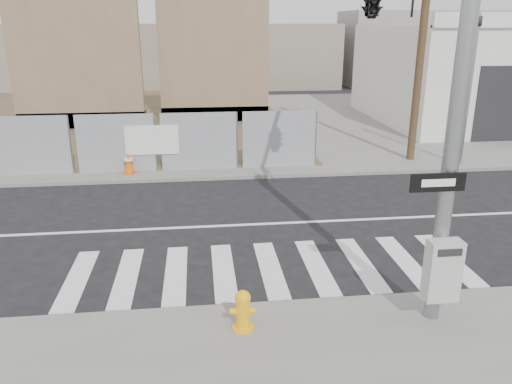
{
  "coord_description": "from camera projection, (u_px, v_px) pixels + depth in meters",
  "views": [
    {
      "loc": [
        -1.42,
        -11.96,
        4.95
      ],
      "look_at": [
        -0.19,
        -1.49,
        1.4
      ],
      "focal_mm": 35.0,
      "sensor_mm": 36.0,
      "label": 1
    }
  ],
  "objects": [
    {
      "name": "ground",
      "position": [
        257.0,
        224.0,
        12.99
      ],
      "size": [
        100.0,
        100.0,
        0.0
      ],
      "primitive_type": "plane",
      "color": "black",
      "rests_on": "ground"
    },
    {
      "name": "sidewalk_far",
      "position": [
        225.0,
        123.0,
        26.15
      ],
      "size": [
        50.0,
        20.0,
        0.12
      ],
      "primitive_type": "cube",
      "color": "slate",
      "rests_on": "ground"
    },
    {
      "name": "signal_pole",
      "position": [
        394.0,
        33.0,
        9.82
      ],
      "size": [
        0.96,
        5.87,
        7.0
      ],
      "color": "gray",
      "rests_on": "sidewalk_near"
    },
    {
      "name": "far_signal_pole",
      "position": [
        472.0,
        69.0,
        17.1
      ],
      "size": [
        0.16,
        0.2,
        5.6
      ],
      "color": "gray",
      "rests_on": "sidewalk_far"
    },
    {
      "name": "concrete_wall_left",
      "position": [
        76.0,
        60.0,
        23.46
      ],
      "size": [
        6.0,
        1.3,
        8.0
      ],
      "color": "brown",
      "rests_on": "sidewalk_far"
    },
    {
      "name": "concrete_wall_right",
      "position": [
        214.0,
        57.0,
        25.12
      ],
      "size": [
        5.5,
        1.3,
        8.0
      ],
      "color": "brown",
      "rests_on": "sidewalk_far"
    },
    {
      "name": "auto_shop",
      "position": [
        494.0,
        73.0,
        25.94
      ],
      "size": [
        12.0,
        10.2,
        5.95
      ],
      "color": "silver",
      "rests_on": "sidewalk_far"
    },
    {
      "name": "utility_pole_right",
      "position": [
        424.0,
        17.0,
        17.23
      ],
      "size": [
        1.6,
        0.28,
        10.0
      ],
      "color": "#4F3C25",
      "rests_on": "sidewalk_far"
    },
    {
      "name": "fire_hydrant",
      "position": [
        243.0,
        310.0,
        8.24
      ],
      "size": [
        0.46,
        0.46,
        0.71
      ],
      "rotation": [
        0.0,
        0.0,
        -0.29
      ],
      "color": "#FAA90D",
      "rests_on": "sidewalk_near"
    },
    {
      "name": "traffic_cone_c",
      "position": [
        57.0,
        160.0,
        17.17
      ],
      "size": [
        0.5,
        0.5,
        0.8
      ],
      "rotation": [
        0.0,
        0.0,
        -0.24
      ],
      "color": "orange",
      "rests_on": "sidewalk_far"
    },
    {
      "name": "traffic_cone_d",
      "position": [
        129.0,
        163.0,
        16.92
      ],
      "size": [
        0.5,
        0.5,
        0.76
      ],
      "rotation": [
        0.0,
        0.0,
        -0.36
      ],
      "color": "#D9580B",
      "rests_on": "sidewalk_far"
    }
  ]
}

